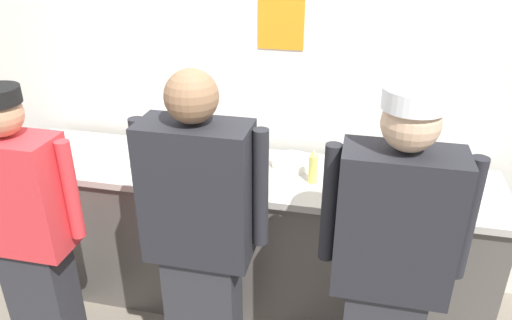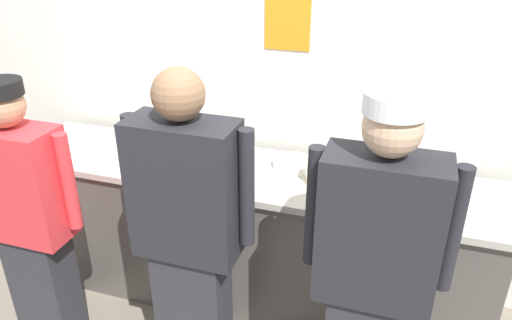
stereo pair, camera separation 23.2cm
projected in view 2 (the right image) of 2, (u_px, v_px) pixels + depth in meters
wall_back at (266, 77)px, 3.06m from camera, size 4.62×0.11×2.73m
prep_counter at (244, 235)px, 3.06m from camera, size 2.95×0.65×0.93m
chef_near_left at (30, 219)px, 2.53m from camera, size 0.58×0.24×1.59m
chef_center at (189, 236)px, 2.29m from camera, size 0.63×0.24×1.72m
chef_far_right at (373, 275)px, 2.03m from camera, size 0.62×0.24×1.71m
plate_stack_front at (420, 185)px, 2.60m from camera, size 0.22×0.22×0.08m
plate_stack_rear at (293, 164)px, 2.87m from camera, size 0.24×0.24×0.05m
mixing_bowl_steel at (228, 158)px, 2.84m from camera, size 0.32×0.32×0.14m
sheet_tray at (141, 151)px, 3.05m from camera, size 0.57×0.34×0.02m
squeeze_bottle_primary at (312, 169)px, 2.65m from camera, size 0.05×0.05×0.20m
ramekin_green_sauce at (369, 175)px, 2.75m from camera, size 0.11×0.11×0.04m
ramekin_red_sauce at (65, 151)px, 3.05m from camera, size 0.10×0.10×0.04m
ramekin_yellow_sauce at (70, 135)px, 3.26m from camera, size 0.09×0.09×0.04m
ramekin_orange_sauce at (347, 185)px, 2.64m from camera, size 0.09×0.09×0.04m
chefs_knife at (390, 189)px, 2.64m from camera, size 0.28×0.03×0.02m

